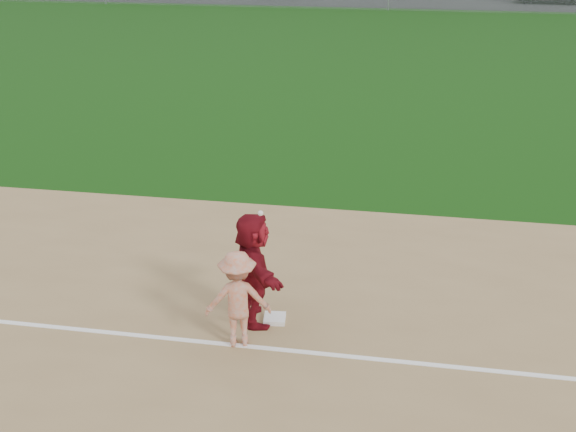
# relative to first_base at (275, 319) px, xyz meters

# --- Properties ---
(ground) EXTENTS (160.00, 160.00, 0.00)m
(ground) POSITION_rel_first_base_xyz_m (-0.03, -0.03, -0.06)
(ground) COLOR #103A0B
(ground) RESTS_ON ground
(foul_line) EXTENTS (60.00, 0.10, 0.01)m
(foul_line) POSITION_rel_first_base_xyz_m (-0.03, -0.83, -0.03)
(foul_line) COLOR white
(foul_line) RESTS_ON infield_dirt
(parking_asphalt) EXTENTS (120.00, 10.00, 0.01)m
(parking_asphalt) POSITION_rel_first_base_xyz_m (-0.03, 45.97, -0.05)
(parking_asphalt) COLOR black
(parking_asphalt) RESTS_ON ground
(first_base) EXTENTS (0.39, 0.39, 0.08)m
(first_base) POSITION_rel_first_base_xyz_m (0.00, 0.00, 0.00)
(first_base) COLOR white
(first_base) RESTS_ON infield_dirt
(base_runner) EXTENTS (1.30, 1.87, 1.94)m
(base_runner) POSITION_rel_first_base_xyz_m (-0.34, -0.05, 0.93)
(base_runner) COLOR maroon
(base_runner) RESTS_ON infield_dirt
(first_base_play) EXTENTS (1.14, 0.84, 2.14)m
(first_base_play) POSITION_rel_first_base_xyz_m (-0.43, -0.75, 0.75)
(first_base_play) COLOR #ACACAF
(first_base_play) RESTS_ON infield_dirt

